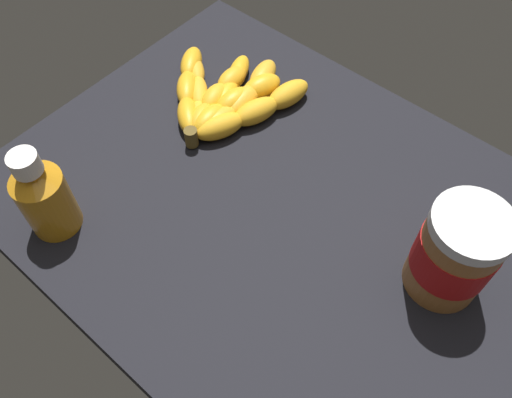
{
  "coord_description": "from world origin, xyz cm",
  "views": [
    {
      "loc": [
        -20.65,
        33.15,
        60.46
      ],
      "look_at": [
        4.27,
        3.87,
        4.9
      ],
      "focal_mm": 36.95,
      "sensor_mm": 36.0,
      "label": 1
    }
  ],
  "objects": [
    {
      "name": "ground_plane",
      "position": [
        0.0,
        0.0,
        -2.14
      ],
      "size": [
        83.25,
        58.28,
        4.29
      ],
      "primitive_type": "cube",
      "color": "black"
    },
    {
      "name": "honey_bottle",
      "position": [
        24.43,
        21.55,
        6.14
      ],
      "size": [
        6.57,
        6.57,
        13.98
      ],
      "color": "orange",
      "rests_on": "ground_plane"
    },
    {
      "name": "peanut_butter_jar",
      "position": [
        -19.13,
        -4.19,
        6.9
      ],
      "size": [
        9.32,
        9.32,
        13.88
      ],
      "color": "#9E602D",
      "rests_on": "ground_plane"
    },
    {
      "name": "banana_bunch",
      "position": [
        21.69,
        -9.16,
        1.7
      ],
      "size": [
        22.7,
        21.96,
        3.76
      ],
      "color": "gold",
      "rests_on": "ground_plane"
    }
  ]
}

